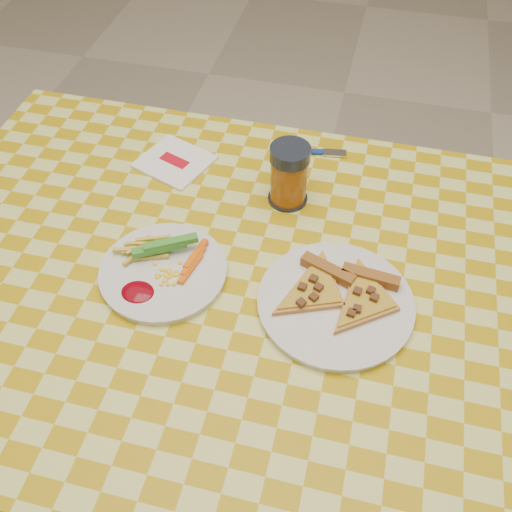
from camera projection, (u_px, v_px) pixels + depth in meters
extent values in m
plane|color=beige|center=(252.00, 454.00, 1.55)|extent=(8.00, 8.00, 0.00)
cylinder|color=silver|center=(93.00, 241.00, 1.58)|extent=(0.06, 0.06, 0.71)
cylinder|color=silver|center=(496.00, 318.00, 1.41)|extent=(0.06, 0.06, 0.71)
cube|color=brown|center=(250.00, 290.00, 0.99)|extent=(1.20, 0.80, 0.04)
cylinder|color=silver|center=(164.00, 272.00, 0.98)|extent=(0.25, 0.25, 0.01)
cylinder|color=silver|center=(335.00, 304.00, 0.94)|extent=(0.25, 0.25, 0.01)
cube|color=#0D550E|center=(165.00, 245.00, 0.98)|extent=(0.10, 0.07, 0.02)
cube|color=#EE610A|center=(193.00, 261.00, 0.98)|extent=(0.06, 0.08, 0.02)
ellipsoid|color=maroon|center=(138.00, 292.00, 0.94)|extent=(0.06, 0.05, 0.01)
cube|color=#8E5B20|center=(328.00, 271.00, 0.96)|extent=(0.10, 0.05, 0.02)
cube|color=#8E5B20|center=(371.00, 277.00, 0.95)|extent=(0.10, 0.03, 0.02)
cylinder|color=black|center=(288.00, 198.00, 1.10)|extent=(0.08, 0.08, 0.01)
cylinder|color=#8A420F|center=(289.00, 180.00, 1.07)|extent=(0.07, 0.07, 0.10)
cylinder|color=black|center=(290.00, 154.00, 1.02)|extent=(0.08, 0.08, 0.03)
cube|color=white|center=(175.00, 162.00, 1.18)|extent=(0.17, 0.16, 0.01)
cube|color=red|center=(174.00, 160.00, 1.17)|extent=(0.07, 0.05, 0.00)
cube|color=navy|center=(297.00, 151.00, 1.20)|extent=(0.11, 0.03, 0.01)
cube|color=silver|center=(334.00, 153.00, 1.19)|extent=(0.05, 0.03, 0.00)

